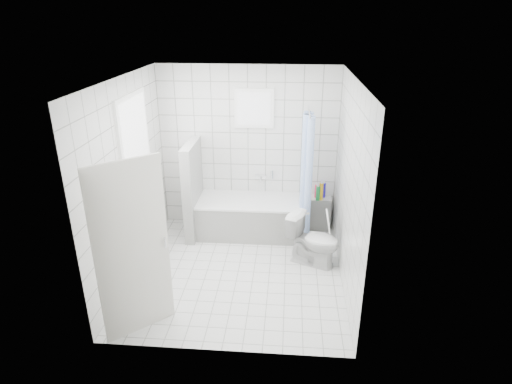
{
  "coord_description": "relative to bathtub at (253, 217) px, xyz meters",
  "views": [
    {
      "loc": [
        0.65,
        -4.97,
        3.31
      ],
      "look_at": [
        0.22,
        0.35,
        1.05
      ],
      "focal_mm": 30.0,
      "sensor_mm": 36.0,
      "label": 1
    }
  ],
  "objects": [
    {
      "name": "sill_bottles",
      "position": [
        -1.41,
        -0.85,
        0.72
      ],
      "size": [
        0.15,
        0.69,
        0.28
      ],
      "color": "#D65391",
      "rests_on": "window_sill"
    },
    {
      "name": "tiled_ledge",
      "position": [
        1.04,
        0.25,
        -0.02
      ],
      "size": [
        0.4,
        0.24,
        0.55
      ],
      "primitive_type": "cube",
      "color": "white",
      "rests_on": "ground"
    },
    {
      "name": "ground",
      "position": [
        -0.11,
        -1.12,
        -0.29
      ],
      "size": [
        3.0,
        3.0,
        0.0
      ],
      "primitive_type": "plane",
      "color": "white",
      "rests_on": "ground"
    },
    {
      "name": "curtain_rod",
      "position": [
        0.81,
        -0.02,
        1.71
      ],
      "size": [
        0.02,
        0.8,
        0.02
      ],
      "primitive_type": "cylinder",
      "rotation": [
        1.57,
        0.0,
        0.0
      ],
      "color": "silver",
      "rests_on": "wall_back"
    },
    {
      "name": "wall_right",
      "position": [
        1.29,
        -1.12,
        1.01
      ],
      "size": [
        0.02,
        3.0,
        2.6
      ],
      "primitive_type": "cube",
      "color": "white",
      "rests_on": "ground"
    },
    {
      "name": "toilet",
      "position": [
        0.92,
        -0.81,
        0.07
      ],
      "size": [
        0.82,
        0.66,
        0.73
      ],
      "primitive_type": "imported",
      "rotation": [
        0.0,
        0.0,
        1.16
      ],
      "color": "white",
      "rests_on": "ground"
    },
    {
      "name": "window_sill",
      "position": [
        -1.42,
        -0.82,
        0.57
      ],
      "size": [
        0.18,
        1.02,
        0.08
      ],
      "primitive_type": "cube",
      "color": "white",
      "rests_on": "wall_left"
    },
    {
      "name": "ceiling",
      "position": [
        -0.11,
        -1.12,
        2.31
      ],
      "size": [
        3.0,
        3.0,
        0.0
      ],
      "primitive_type": "plane",
      "rotation": [
        3.14,
        0.0,
        0.0
      ],
      "color": "white",
      "rests_on": "ground"
    },
    {
      "name": "door",
      "position": [
        -1.06,
        -2.34,
        0.71
      ],
      "size": [
        0.62,
        0.57,
        2.0
      ],
      "primitive_type": "cube",
      "rotation": [
        0.0,
        0.0,
        -0.84
      ],
      "color": "silver",
      "rests_on": "ground"
    },
    {
      "name": "ledge_bottles",
      "position": [
        1.05,
        0.22,
        0.38
      ],
      "size": [
        0.17,
        0.19,
        0.28
      ],
      "color": "yellow",
      "rests_on": "tiled_ledge"
    },
    {
      "name": "tub_faucet",
      "position": [
        0.1,
        0.33,
        0.56
      ],
      "size": [
        0.18,
        0.06,
        0.06
      ],
      "primitive_type": "cube",
      "color": "silver",
      "rests_on": "wall_back"
    },
    {
      "name": "wall_back",
      "position": [
        -0.11,
        0.38,
        1.01
      ],
      "size": [
        2.8,
        0.02,
        2.6
      ],
      "primitive_type": "cube",
      "color": "white",
      "rests_on": "ground"
    },
    {
      "name": "wall_left",
      "position": [
        -1.51,
        -1.12,
        1.01
      ],
      "size": [
        0.02,
        3.0,
        2.6
      ],
      "primitive_type": "cube",
      "color": "white",
      "rests_on": "ground"
    },
    {
      "name": "shower_curtain",
      "position": [
        0.81,
        -0.16,
        0.81
      ],
      "size": [
        0.14,
        0.48,
        1.78
      ],
      "primitive_type": null,
      "color": "#4E80E7",
      "rests_on": "curtain_rod"
    },
    {
      "name": "partition_wall",
      "position": [
        -0.93,
        -0.05,
        0.46
      ],
      "size": [
        0.15,
        0.85,
        1.5
      ],
      "primitive_type": "cube",
      "color": "white",
      "rests_on": "ground"
    },
    {
      "name": "wall_front",
      "position": [
        -0.11,
        -2.62,
        1.01
      ],
      "size": [
        2.8,
        0.02,
        2.6
      ],
      "primitive_type": "cube",
      "color": "white",
      "rests_on": "ground"
    },
    {
      "name": "window_left",
      "position": [
        -1.46,
        -0.82,
        1.31
      ],
      "size": [
        0.01,
        0.9,
        1.4
      ],
      "primitive_type": "cube",
      "color": "white",
      "rests_on": "wall_left"
    },
    {
      "name": "bathtub",
      "position": [
        0.0,
        0.0,
        0.0
      ],
      "size": [
        1.74,
        0.77,
        0.58
      ],
      "color": "white",
      "rests_on": "ground"
    },
    {
      "name": "window_back",
      "position": [
        -0.01,
        0.33,
        1.66
      ],
      "size": [
        0.5,
        0.01,
        0.5
      ],
      "primitive_type": "cube",
      "color": "white",
      "rests_on": "wall_back"
    }
  ]
}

